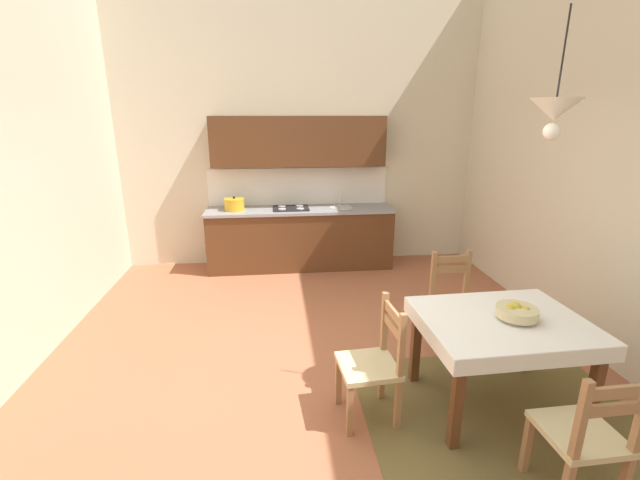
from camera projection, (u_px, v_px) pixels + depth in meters
ground_plane at (327, 390)px, 3.63m from camera, size 5.82×7.13×0.10m
wall_back at (300, 120)px, 6.17m from camera, size 5.82×0.12×4.27m
area_rug at (498, 411)px, 3.29m from camera, size 2.10×1.60×0.01m
kitchen_cabinetry at (300, 211)px, 6.22m from camera, size 2.72×0.63×2.20m
dining_table at (501, 335)px, 3.21m from camera, size 1.25×1.00×0.75m
dining_chair_kitchen_side at (454, 302)px, 4.17m from camera, size 0.43×0.43×0.93m
dining_chair_tv_side at (373, 364)px, 3.14m from camera, size 0.45×0.45×0.93m
dining_chair_camera_side at (585, 436)px, 2.44m from camera, size 0.43×0.43×0.93m
fruit_bowl at (517, 312)px, 3.14m from camera, size 0.30×0.30×0.12m
pendant_lamp at (555, 111)px, 2.72m from camera, size 0.32×0.32×0.81m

